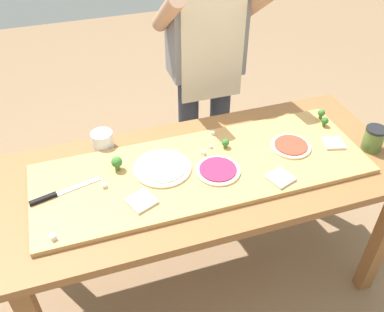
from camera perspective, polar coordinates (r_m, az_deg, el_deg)
The scene contains 22 objects.
ground_plane at distance 2.46m, azimuth 1.54°, elevation -15.89°, with size 8.00×8.00×0.00m, color #896B4C.
prep_table at distance 1.93m, azimuth 1.90°, elevation -4.15°, with size 1.75×0.77×0.80m.
cutting_board at distance 1.84m, azimuth 1.46°, elevation -1.79°, with size 1.46×0.51×0.02m, color tan.
chefs_knife at distance 1.79m, azimuth -18.03°, elevation -4.99°, with size 0.29×0.09×0.02m.
pizza_whole_white_garlic at distance 1.83m, azimuth -4.04°, elevation -1.58°, with size 0.25×0.25×0.02m.
pizza_whole_tomato_red at distance 1.99m, azimuth 13.32°, elevation 1.27°, with size 0.18×0.18×0.02m.
pizza_whole_beet_magenta at distance 1.81m, azimuth 3.53°, elevation -1.93°, with size 0.20×0.20×0.02m.
pizza_slice_center at distance 1.69m, azimuth -6.88°, elevation -6.10°, with size 0.10×0.10×0.01m, color beige.
pizza_slice_near_left at distance 1.81m, azimuth 11.89°, elevation -2.95°, with size 0.10×0.10×0.01m, color beige.
pizza_slice_near_right at distance 2.07m, azimuth 18.65°, elevation 1.67°, with size 0.09×0.09×0.01m, color beige.
broccoli_floret_front_mid at distance 1.83m, azimuth -10.17°, elevation -0.86°, with size 0.05×0.05×0.07m.
broccoli_floret_back_left at distance 2.16m, azimuth 17.58°, elevation 4.53°, with size 0.04×0.04×0.05m.
broccoli_floret_back_mid at distance 2.21m, azimuth 17.14°, elevation 5.58°, with size 0.04×0.04×0.05m.
broccoli_floret_front_left at distance 1.93m, azimuth 4.55°, elevation 1.81°, with size 0.04×0.04×0.05m.
cheese_crumble_a at distance 1.90m, azimuth 1.57°, elevation 0.42°, with size 0.02×0.02×0.02m, color white.
cheese_crumble_b at distance 1.63m, azimuth -18.36°, elevation -10.42°, with size 0.02×0.02×0.02m, color white.
cheese_crumble_c at distance 1.77m, azimuth -11.78°, elevation -4.02°, with size 0.02×0.02×0.02m, color white.
cheese_crumble_d at distance 2.02m, azimuth 2.89°, elevation 3.13°, with size 0.02×0.02×0.02m, color silver.
cheese_crumble_e at distance 1.94m, azimuth 2.55°, elevation 1.25°, with size 0.01×0.01×0.01m, color silver.
flour_cup at distance 2.00m, azimuth -12.04°, elevation 1.98°, with size 0.10×0.10×0.08m.
sauce_jar at distance 2.11m, azimuth 23.41°, elevation 2.17°, with size 0.09×0.09×0.12m.
cook_center at distance 2.34m, azimuth 1.94°, elevation 13.40°, with size 0.54×0.39×1.67m.
Camera 1 is at (-0.49, -1.31, 2.03)m, focal length 39.30 mm.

